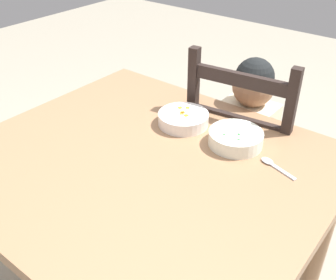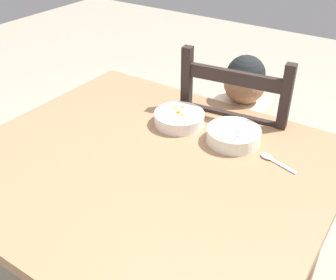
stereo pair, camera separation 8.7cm
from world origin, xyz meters
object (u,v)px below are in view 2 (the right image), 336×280
dining_chair (235,161)px  bowl_of_carrots (179,118)px  child_figure (237,130)px  spoon (272,159)px  bowl_of_peas (234,135)px  dining_table (146,187)px

dining_chair → bowl_of_carrots: size_ratio=5.45×
child_figure → spoon: 0.44m
dining_chair → spoon: dining_chair is taller
child_figure → spoon: bearing=-51.0°
dining_chair → child_figure: dining_chair is taller
spoon → dining_chair: bearing=128.0°
spoon → bowl_of_peas: bearing=168.3°
child_figure → bowl_of_carrots: child_figure is taller
dining_chair → spoon: bearing=-52.0°
dining_table → bowl_of_peas: 0.35m
dining_table → bowl_of_peas: (0.19, 0.26, 0.14)m
child_figure → bowl_of_peas: (0.11, -0.29, 0.16)m
bowl_of_peas → bowl_of_carrots: bowl_of_peas is taller
dining_table → spoon: size_ratio=8.41×
dining_table → bowl_of_carrots: (-0.03, 0.26, 0.13)m
bowl_of_peas → spoon: bearing=-11.7°
dining_chair → bowl_of_peas: dining_chair is taller
dining_table → child_figure: bearing=82.1°
child_figure → bowl_of_peas: size_ratio=5.18×
child_figure → bowl_of_peas: bearing=-69.4°
dining_chair → spoon: 0.51m
bowl_of_carrots → spoon: size_ratio=1.35×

